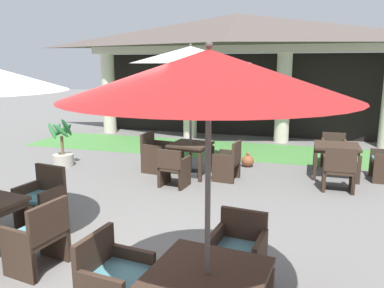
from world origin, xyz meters
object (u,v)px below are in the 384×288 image
(patio_chair_near_foreground_east, at_px, (39,238))
(patio_table_far_back, at_px, (337,149))
(patio_chair_mid_left_east, at_px, (228,162))
(patio_chair_mid_left_south, at_px, (174,168))
(patio_chair_mid_right_north, at_px, (238,254))
(patio_chair_near_foreground_north, at_px, (42,199))
(patio_table_mid_right, at_px, (207,282))
(patio_chair_mid_left_west, at_px, (156,154))
(potted_palm_left_edge, at_px, (63,152))
(terracotta_urn, at_px, (248,161))
(patio_chair_mid_right_west, at_px, (114,280))
(patio_chair_far_back_south, at_px, (339,170))
(patio_table_mid_left, at_px, (191,148))
(patio_umbrella_mid_left, at_px, (191,56))
(patio_chair_far_back_north, at_px, (333,150))
(patio_umbrella_mid_right, at_px, (209,77))

(patio_chair_near_foreground_east, relative_size, patio_table_far_back, 0.92)
(patio_chair_mid_left_east, bearing_deg, patio_table_far_back, -61.08)
(patio_chair_mid_left_south, bearing_deg, patio_chair_mid_right_north, -52.99)
(patio_chair_near_foreground_north, xyz_separation_m, patio_table_mid_right, (3.13, -1.81, 0.21))
(patio_chair_mid_left_west, bearing_deg, patio_table_mid_right, 32.93)
(patio_chair_near_foreground_east, distance_m, patio_chair_mid_left_west, 4.52)
(patio_chair_mid_left_east, bearing_deg, potted_palm_left_edge, 97.14)
(patio_chair_near_foreground_east, bearing_deg, patio_chair_mid_left_south, 0.45)
(terracotta_urn, bearing_deg, patio_table_far_back, -7.89)
(terracotta_urn, bearing_deg, patio_chair_mid_left_east, -101.84)
(patio_chair_mid_left_south, relative_size, patio_chair_mid_right_west, 0.95)
(patio_table_far_back, distance_m, patio_chair_far_back_south, 1.06)
(patio_chair_far_back_south, relative_size, potted_palm_left_edge, 0.74)
(patio_chair_mid_right_north, distance_m, patio_table_far_back, 5.14)
(patio_table_mid_left, distance_m, patio_chair_mid_left_south, 0.93)
(patio_umbrella_mid_left, bearing_deg, patio_chair_far_back_north, 30.34)
(patio_chair_mid_left_east, distance_m, patio_umbrella_mid_right, 5.43)
(patio_chair_far_back_south, height_order, potted_palm_left_edge, potted_palm_left_edge)
(patio_chair_near_foreground_north, bearing_deg, patio_chair_mid_left_west, -90.52)
(patio_chair_mid_left_west, xyz_separation_m, patio_chair_mid_left_south, (0.79, -0.99, -0.04))
(patio_chair_near_foreground_north, relative_size, terracotta_urn, 2.53)
(patio_chair_mid_left_south, xyz_separation_m, patio_chair_far_back_south, (3.25, 0.69, 0.03))
(patio_chair_near_foreground_east, distance_m, patio_table_mid_right, 2.41)
(patio_umbrella_mid_left, height_order, patio_table_far_back, patio_umbrella_mid_left)
(patio_chair_far_back_south, bearing_deg, patio_chair_mid_right_north, -108.30)
(patio_chair_near_foreground_east, height_order, patio_chair_near_foreground_north, patio_chair_near_foreground_north)
(patio_chair_near_foreground_north, relative_size, potted_palm_left_edge, 0.75)
(patio_chair_mid_left_south, relative_size, patio_chair_far_back_north, 1.03)
(patio_chair_near_foreground_north, distance_m, patio_chair_mid_left_west, 3.43)
(patio_table_mid_left, height_order, patio_umbrella_mid_left, patio_umbrella_mid_left)
(patio_umbrella_mid_left, xyz_separation_m, potted_palm_left_edge, (-3.28, -0.15, -2.31))
(patio_table_mid_left, height_order, patio_chair_far_back_north, patio_chair_far_back_north)
(patio_table_mid_left, distance_m, terracotta_urn, 1.67)
(patio_chair_mid_left_east, bearing_deg, patio_chair_mid_right_north, -160.74)
(patio_chair_mid_right_north, xyz_separation_m, terracotta_urn, (-0.65, 5.22, -0.27))
(patio_chair_mid_right_west, distance_m, patio_table_far_back, 6.31)
(terracotta_urn, bearing_deg, patio_chair_far_back_south, -33.24)
(patio_table_far_back, bearing_deg, patio_chair_mid_right_north, -105.53)
(patio_chair_near_foreground_east, height_order, patio_chair_mid_right_west, patio_chair_near_foreground_east)
(patio_umbrella_mid_left, distance_m, patio_chair_mid_left_south, 2.45)
(patio_chair_mid_left_east, xyz_separation_m, patio_chair_far_back_north, (2.29, 1.96, -0.01))
(patio_table_far_back, height_order, patio_chair_far_back_north, patio_chair_far_back_north)
(patio_umbrella_mid_left, bearing_deg, patio_umbrella_mid_right, -71.72)
(patio_chair_near_foreground_east, distance_m, terracotta_urn, 5.81)
(patio_table_mid_right, relative_size, patio_table_far_back, 1.14)
(patio_table_mid_left, height_order, patio_umbrella_mid_right, patio_umbrella_mid_right)
(patio_table_mid_left, distance_m, patio_table_mid_right, 5.36)
(patio_chair_near_foreground_north, xyz_separation_m, patio_chair_mid_left_east, (2.34, 3.18, -0.02))
(patio_chair_near_foreground_east, bearing_deg, terracotta_urn, -8.91)
(patio_chair_far_back_north, bearing_deg, patio_chair_mid_left_west, 24.22)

